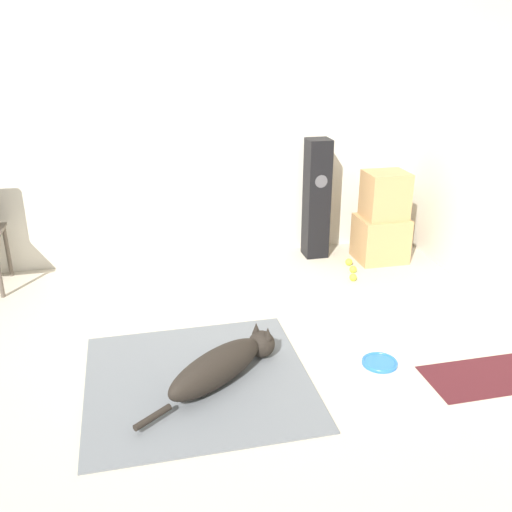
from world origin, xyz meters
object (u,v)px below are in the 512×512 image
object	(u,v)px
frisbee	(380,362)
cardboard_box_upper	(385,195)
cardboard_box_lower	(380,238)
tennis_ball_near_speaker	(353,269)
tennis_ball_loose_on_carpet	(349,262)
tennis_ball_by_boxes	(353,277)
floor_speaker	(317,199)
dog	(223,365)

from	to	relation	value
frisbee	cardboard_box_upper	bearing A→B (deg)	65.59
cardboard_box_lower	tennis_ball_near_speaker	size ratio (longest dim) A/B	6.88
tennis_ball_near_speaker	tennis_ball_loose_on_carpet	world-z (taller)	same
cardboard_box_upper	tennis_ball_by_boxes	world-z (taller)	cardboard_box_upper
tennis_ball_near_speaker	cardboard_box_lower	bearing A→B (deg)	34.18
tennis_ball_loose_on_carpet	cardboard_box_upper	bearing A→B (deg)	13.26
frisbee	cardboard_box_lower	size ratio (longest dim) A/B	0.52
floor_speaker	tennis_ball_by_boxes	distance (m)	0.86
cardboard_box_lower	tennis_ball_by_boxes	distance (m)	0.63
cardboard_box_upper	tennis_ball_near_speaker	size ratio (longest dim) A/B	6.54
cardboard_box_upper	tennis_ball_by_boxes	bearing A→B (deg)	-136.65
cardboard_box_upper	tennis_ball_near_speaker	world-z (taller)	cardboard_box_upper
frisbee	floor_speaker	size ratio (longest dim) A/B	0.21
floor_speaker	tennis_ball_loose_on_carpet	world-z (taller)	floor_speaker
cardboard_box_lower	tennis_ball_loose_on_carpet	distance (m)	0.39
cardboard_box_upper	tennis_ball_near_speaker	bearing A→B (deg)	-146.24
cardboard_box_lower	tennis_ball_loose_on_carpet	xyz separation A→B (m)	(-0.34, -0.08, -0.18)
tennis_ball_near_speaker	frisbee	bearing A→B (deg)	-105.30
floor_speaker	dog	bearing A→B (deg)	-122.95
floor_speaker	tennis_ball_near_speaker	size ratio (longest dim) A/B	17.27
frisbee	tennis_ball_by_boxes	size ratio (longest dim) A/B	3.59
dog	tennis_ball_by_boxes	world-z (taller)	dog
dog	floor_speaker	size ratio (longest dim) A/B	0.85
floor_speaker	cardboard_box_upper	bearing A→B (deg)	-22.40
tennis_ball_by_boxes	tennis_ball_loose_on_carpet	world-z (taller)	same
frisbee	tennis_ball_loose_on_carpet	bearing A→B (deg)	75.39
frisbee	tennis_ball_near_speaker	world-z (taller)	tennis_ball_near_speaker
cardboard_box_upper	tennis_ball_loose_on_carpet	size ratio (longest dim) A/B	6.54
tennis_ball_by_boxes	tennis_ball_near_speaker	distance (m)	0.18
floor_speaker	tennis_ball_near_speaker	distance (m)	0.76
cardboard_box_lower	tennis_ball_by_boxes	xyz separation A→B (m)	(-0.43, -0.42, -0.18)
frisbee	tennis_ball_near_speaker	size ratio (longest dim) A/B	3.59
frisbee	floor_speaker	distance (m)	2.05
floor_speaker	tennis_ball_by_boxes	world-z (taller)	floor_speaker
frisbee	cardboard_box_upper	world-z (taller)	cardboard_box_upper
dog	tennis_ball_by_boxes	xyz separation A→B (m)	(1.39, 1.26, -0.10)
frisbee	cardboard_box_lower	distance (m)	1.89
cardboard_box_upper	floor_speaker	xyz separation A→B (m)	(-0.59, 0.24, -0.07)
dog	tennis_ball_near_speaker	world-z (taller)	dog
cardboard_box_upper	tennis_ball_loose_on_carpet	world-z (taller)	cardboard_box_upper
dog	floor_speaker	distance (m)	2.34
cardboard_box_lower	cardboard_box_upper	xyz separation A→B (m)	(0.01, 0.00, 0.43)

